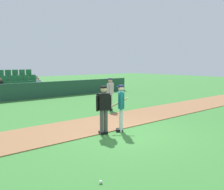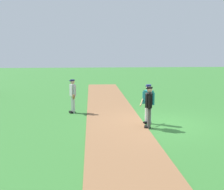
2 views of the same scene
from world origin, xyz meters
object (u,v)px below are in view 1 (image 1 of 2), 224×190
runner_grey_jersey (110,93)px  batter_teal_jersey (121,106)px  umpire_home_plate (104,107)px  baseball (101,182)px

runner_grey_jersey → batter_teal_jersey: bearing=-123.9°
umpire_home_plate → runner_grey_jersey: same height
umpire_home_plate → baseball: 3.86m
baseball → runner_grey_jersey: bearing=49.1°
umpire_home_plate → runner_grey_jersey: size_ratio=1.00×
umpire_home_plate → baseball: (-2.35, -2.91, -0.96)m
batter_teal_jersey → umpire_home_plate: bearing=170.2°
batter_teal_jersey → runner_grey_jersey: 4.18m
batter_teal_jersey → runner_grey_jersey: bearing=56.1°
runner_grey_jersey → baseball: bearing=-130.9°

